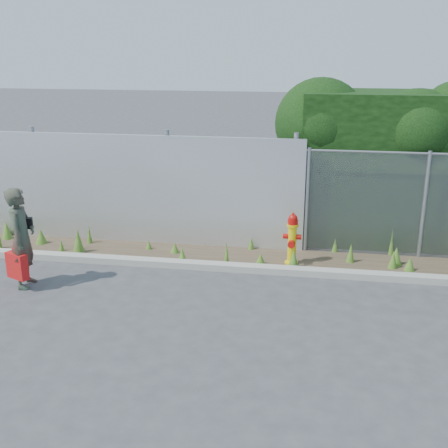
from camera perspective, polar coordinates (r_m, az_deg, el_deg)
ground at (r=8.48m, az=0.51°, el=-9.46°), size 80.00×80.00×0.00m
curb at (r=10.07m, az=2.05°, el=-4.48°), size 16.00×0.22×0.12m
weed_strip at (r=10.70m, az=0.39°, el=-2.67°), size 16.00×1.30×0.55m
corrugated_fence at (r=11.66m, az=-13.18°, el=3.60°), size 8.50×0.21×2.30m
fire_hydrant at (r=10.29m, az=6.93°, el=-1.61°), size 0.33×0.30×0.99m
woman at (r=9.79m, az=-19.83°, el=-1.33°), size 0.49×0.67×1.69m
red_tote_bag at (r=9.82m, az=-20.27°, el=-4.00°), size 0.39×0.15×0.52m
black_shoulder_bag at (r=9.84m, az=-19.57°, el=0.07°), size 0.24×0.10×0.18m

